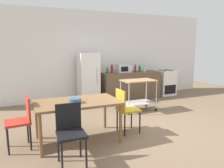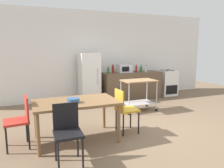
{
  "view_description": "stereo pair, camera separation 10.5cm",
  "coord_description": "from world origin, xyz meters",
  "px_view_note": "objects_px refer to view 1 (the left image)",
  "views": [
    {
      "loc": [
        -2.49,
        -3.69,
        1.7
      ],
      "look_at": [
        -0.39,
        1.2,
        0.8
      ],
      "focal_mm": 34.2,
      "sensor_mm": 36.0,
      "label": 1
    },
    {
      "loc": [
        -2.4,
        -3.73,
        1.7
      ],
      "look_at": [
        -0.39,
        1.2,
        0.8
      ],
      "focal_mm": 34.2,
      "sensor_mm": 36.0,
      "label": 2
    }
  ],
  "objects_px": {
    "bottle_soy_sauce": "(107,71)",
    "stove_oven": "(165,83)",
    "dining_table": "(77,105)",
    "bottle_soda": "(135,69)",
    "microwave": "(123,69)",
    "bottle_sesame_oil": "(145,69)",
    "fruit_bowl": "(75,101)",
    "refrigerator": "(88,78)",
    "chair_mustard": "(126,108)",
    "chair_red": "(22,119)",
    "bottle_olive_oil": "(112,69)",
    "kitchen_cart": "(138,90)",
    "chair_black": "(70,130)",
    "bottle_sparkling_water": "(140,69)"
  },
  "relations": [
    {
      "from": "bottle_sparkling_water",
      "to": "bottle_soda",
      "type": "bearing_deg",
      "value": -170.86
    },
    {
      "from": "chair_red",
      "to": "bottle_olive_oil",
      "type": "distance_m",
      "value": 3.83
    },
    {
      "from": "stove_oven",
      "to": "bottle_soda",
      "type": "height_order",
      "value": "bottle_soda"
    },
    {
      "from": "microwave",
      "to": "fruit_bowl",
      "type": "xyz_separation_m",
      "value": [
        -2.29,
        -2.72,
        -0.24
      ]
    },
    {
      "from": "chair_mustard",
      "to": "refrigerator",
      "type": "distance_m",
      "value": 2.71
    },
    {
      "from": "stove_oven",
      "to": "refrigerator",
      "type": "distance_m",
      "value": 2.92
    },
    {
      "from": "bottle_sesame_oil",
      "to": "microwave",
      "type": "bearing_deg",
      "value": 173.11
    },
    {
      "from": "chair_mustard",
      "to": "stove_oven",
      "type": "relative_size",
      "value": 0.97
    },
    {
      "from": "refrigerator",
      "to": "kitchen_cart",
      "type": "relative_size",
      "value": 1.7
    },
    {
      "from": "kitchen_cart",
      "to": "bottle_olive_oil",
      "type": "relative_size",
      "value": 3.23
    },
    {
      "from": "chair_black",
      "to": "bottle_sparkling_water",
      "type": "height_order",
      "value": "bottle_sparkling_water"
    },
    {
      "from": "bottle_sesame_oil",
      "to": "chair_black",
      "type": "bearing_deg",
      "value": -135.21
    },
    {
      "from": "dining_table",
      "to": "bottle_olive_oil",
      "type": "height_order",
      "value": "bottle_olive_oil"
    },
    {
      "from": "kitchen_cart",
      "to": "dining_table",
      "type": "bearing_deg",
      "value": -148.13
    },
    {
      "from": "dining_table",
      "to": "refrigerator",
      "type": "distance_m",
      "value": 2.89
    },
    {
      "from": "chair_red",
      "to": "bottle_olive_oil",
      "type": "bearing_deg",
      "value": 127.76
    },
    {
      "from": "bottle_soy_sauce",
      "to": "fruit_bowl",
      "type": "distance_m",
      "value": 3.13
    },
    {
      "from": "bottle_soy_sauce",
      "to": "microwave",
      "type": "xyz_separation_m",
      "value": [
        0.61,
        0.09,
        0.04
      ]
    },
    {
      "from": "stove_oven",
      "to": "bottle_soda",
      "type": "distance_m",
      "value": 1.41
    },
    {
      "from": "chair_red",
      "to": "kitchen_cart",
      "type": "bearing_deg",
      "value": 106.41
    },
    {
      "from": "microwave",
      "to": "bottle_sesame_oil",
      "type": "xyz_separation_m",
      "value": [
        0.76,
        -0.09,
        -0.04
      ]
    },
    {
      "from": "chair_mustard",
      "to": "dining_table",
      "type": "bearing_deg",
      "value": 88.64
    },
    {
      "from": "bottle_soda",
      "to": "bottle_olive_oil",
      "type": "bearing_deg",
      "value": 173.11
    },
    {
      "from": "bottle_sparkling_water",
      "to": "bottle_soy_sauce",
      "type": "bearing_deg",
      "value": -176.6
    },
    {
      "from": "fruit_bowl",
      "to": "stove_oven",
      "type": "bearing_deg",
      "value": 34.11
    },
    {
      "from": "bottle_sparkling_water",
      "to": "microwave",
      "type": "bearing_deg",
      "value": 178.24
    },
    {
      "from": "chair_black",
      "to": "microwave",
      "type": "xyz_separation_m",
      "value": [
        2.52,
        3.35,
        0.51
      ]
    },
    {
      "from": "kitchen_cart",
      "to": "bottle_sesame_oil",
      "type": "xyz_separation_m",
      "value": [
        0.99,
        1.28,
        0.42
      ]
    },
    {
      "from": "bottle_soda",
      "to": "bottle_sparkling_water",
      "type": "height_order",
      "value": "bottle_soda"
    },
    {
      "from": "stove_oven",
      "to": "bottle_sesame_oil",
      "type": "xyz_separation_m",
      "value": [
        -0.95,
        -0.08,
        0.54
      ]
    },
    {
      "from": "bottle_soy_sauce",
      "to": "kitchen_cart",
      "type": "bearing_deg",
      "value": -73.29
    },
    {
      "from": "chair_black",
      "to": "bottle_soy_sauce",
      "type": "height_order",
      "value": "bottle_soy_sauce"
    },
    {
      "from": "chair_black",
      "to": "dining_table",
      "type": "bearing_deg",
      "value": 69.28
    },
    {
      "from": "chair_red",
      "to": "bottle_sesame_oil",
      "type": "distance_m",
      "value": 4.66
    },
    {
      "from": "fruit_bowl",
      "to": "chair_mustard",
      "type": "bearing_deg",
      "value": 4.89
    },
    {
      "from": "bottle_soy_sauce",
      "to": "stove_oven",
      "type": "bearing_deg",
      "value": 2.04
    },
    {
      "from": "stove_oven",
      "to": "microwave",
      "type": "relative_size",
      "value": 2.0
    },
    {
      "from": "dining_table",
      "to": "stove_oven",
      "type": "bearing_deg",
      "value": 33.55
    },
    {
      "from": "chair_red",
      "to": "bottle_sparkling_water",
      "type": "xyz_separation_m",
      "value": [
        3.79,
        2.53,
        0.47
      ]
    },
    {
      "from": "stove_oven",
      "to": "bottle_soy_sauce",
      "type": "height_order",
      "value": "bottle_soy_sauce"
    },
    {
      "from": "dining_table",
      "to": "bottle_soda",
      "type": "distance_m",
      "value": 3.7
    },
    {
      "from": "chair_red",
      "to": "kitchen_cart",
      "type": "relative_size",
      "value": 0.98
    },
    {
      "from": "bottle_soda",
      "to": "fruit_bowl",
      "type": "bearing_deg",
      "value": -135.42
    },
    {
      "from": "chair_black",
      "to": "chair_red",
      "type": "height_order",
      "value": "same"
    },
    {
      "from": "refrigerator",
      "to": "kitchen_cart",
      "type": "xyz_separation_m",
      "value": [
        0.97,
        -1.45,
        -0.2
      ]
    },
    {
      "from": "dining_table",
      "to": "chair_black",
      "type": "distance_m",
      "value": 0.8
    },
    {
      "from": "chair_mustard",
      "to": "fruit_bowl",
      "type": "bearing_deg",
      "value": 94.04
    },
    {
      "from": "chair_mustard",
      "to": "stove_oven",
      "type": "height_order",
      "value": "stove_oven"
    },
    {
      "from": "microwave",
      "to": "chair_mustard",
      "type": "bearing_deg",
      "value": -115.4
    },
    {
      "from": "bottle_soy_sauce",
      "to": "bottle_sesame_oil",
      "type": "height_order",
      "value": "bottle_sesame_oil"
    }
  ]
}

